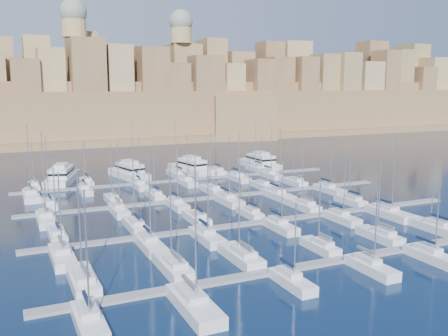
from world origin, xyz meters
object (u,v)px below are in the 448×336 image
motor_yacht_a (62,176)px  motor_yacht_c (191,167)px  sailboat_4 (380,236)px  motor_yacht_b (129,172)px  sailboat_2 (241,256)px  sailboat_0 (83,280)px  motor_yacht_d (260,162)px

motor_yacht_a → motor_yacht_c: 34.90m
sailboat_4 → motor_yacht_b: size_ratio=0.77×
motor_yacht_a → motor_yacht_b: (17.13, -1.00, 0.00)m
sailboat_2 → motor_yacht_a: bearing=102.9°
sailboat_4 → sailboat_0: bearing=179.3°
sailboat_0 → motor_yacht_d: bearing=48.1°
sailboat_4 → motor_yacht_a: size_ratio=0.68×
sailboat_0 → sailboat_2: bearing=-0.2°
sailboat_2 → motor_yacht_c: sailboat_2 is taller
sailboat_0 → motor_yacht_c: (40.59, 69.79, 0.96)m
sailboat_0 → motor_yacht_b: 72.99m
sailboat_4 → motor_yacht_b: sailboat_4 is taller
sailboat_2 → motor_yacht_a: size_ratio=0.85×
sailboat_0 → sailboat_4: (46.38, -0.59, -0.03)m
sailboat_2 → sailboat_4: 24.63m
sailboat_4 → motor_yacht_c: size_ratio=0.72×
motor_yacht_b → motor_yacht_d: bearing=0.8°
motor_yacht_a → motor_yacht_d: same height
sailboat_2 → sailboat_0: bearing=179.8°
sailboat_4 → motor_yacht_a: bearing=119.8°
motor_yacht_b → motor_yacht_c: same height
sailboat_0 → sailboat_4: size_ratio=1.22×
sailboat_0 → sailboat_2: sailboat_2 is taller
motor_yacht_a → motor_yacht_c: (34.90, -0.53, 0.00)m
motor_yacht_c → motor_yacht_b: bearing=-178.5°
sailboat_0 → sailboat_4: bearing=-0.7°
motor_yacht_b → motor_yacht_c: size_ratio=0.95×
sailboat_4 → motor_yacht_d: 72.37m
motor_yacht_c → sailboat_4: bearing=-85.3°
motor_yacht_d → motor_yacht_c: bearing=-179.7°
motor_yacht_c → motor_yacht_d: size_ratio=1.01×
motor_yacht_a → motor_yacht_d: bearing=-0.4°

